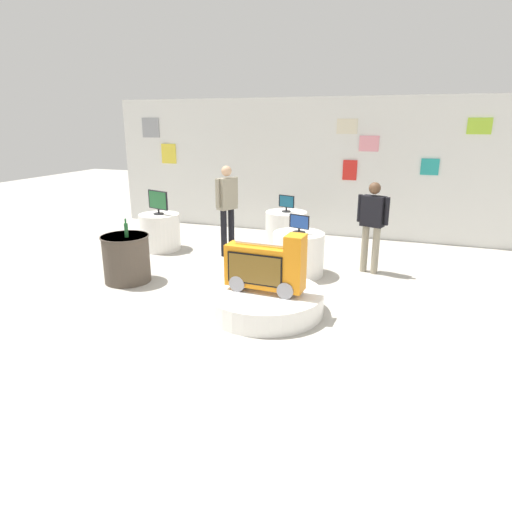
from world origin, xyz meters
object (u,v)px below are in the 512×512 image
object	(u,v)px
shopper_browsing_near_truck	(227,204)
shopper_browsing_rear	(372,221)
display_pedestal_center_rear	(160,232)
bottle_on_side_table	(126,230)
display_pedestal_left_rear	(298,254)
side_table_round	(126,258)
tv_on_left_rear	(299,224)
tv_on_right_rear	(286,203)
novelty_firetruck_tv	(266,268)
tv_on_center_rear	(158,201)
main_display_pedestal	(265,301)
display_pedestal_right_rear	(286,229)

from	to	relation	value
shopper_browsing_near_truck	shopper_browsing_rear	world-z (taller)	shopper_browsing_near_truck
display_pedestal_center_rear	bottle_on_side_table	size ratio (longest dim) A/B	2.73
display_pedestal_left_rear	shopper_browsing_rear	bearing A→B (deg)	24.66
side_table_round	shopper_browsing_near_truck	world-z (taller)	shopper_browsing_near_truck
display_pedestal_center_rear	shopper_browsing_near_truck	distance (m)	1.63
tv_on_left_rear	tv_on_right_rear	distance (m)	1.83
novelty_firetruck_tv	shopper_browsing_rear	size ratio (longest dim) A/B	0.70
tv_on_center_rear	tv_on_right_rear	world-z (taller)	tv_on_center_rear
tv_on_right_rear	shopper_browsing_near_truck	distance (m)	1.37
tv_on_left_rear	side_table_round	size ratio (longest dim) A/B	0.47
novelty_firetruck_tv	side_table_round	xyz separation A→B (m)	(-2.57, 0.40, -0.25)
tv_on_center_rear	tv_on_right_rear	xyz separation A→B (m)	(2.39, 1.12, -0.08)
display_pedestal_center_rear	side_table_round	size ratio (longest dim) A/B	1.05
main_display_pedestal	display_pedestal_center_rear	bearing A→B (deg)	143.57
novelty_firetruck_tv	display_pedestal_center_rear	xyz separation A→B (m)	(-3.08, 2.27, -0.28)
novelty_firetruck_tv	side_table_round	size ratio (longest dim) A/B	1.42
main_display_pedestal	display_pedestal_left_rear	world-z (taller)	display_pedestal_left_rear
main_display_pedestal	novelty_firetruck_tv	distance (m)	0.50
tv_on_center_rear	bottle_on_side_table	world-z (taller)	tv_on_center_rear
bottle_on_side_table	display_pedestal_center_rear	bearing A→B (deg)	107.39
novelty_firetruck_tv	tv_on_left_rear	bearing A→B (deg)	89.41
display_pedestal_left_rear	display_pedestal_right_rear	world-z (taller)	same
tv_on_left_rear	tv_on_center_rear	size ratio (longest dim) A/B	0.68
tv_on_center_rear	shopper_browsing_rear	bearing A→B (deg)	-0.44
display_pedestal_left_rear	tv_on_left_rear	distance (m)	0.53
side_table_round	shopper_browsing_near_truck	xyz separation A→B (m)	(0.97, 1.96, 0.64)
novelty_firetruck_tv	display_pedestal_left_rear	size ratio (longest dim) A/B	1.26
display_pedestal_center_rear	display_pedestal_right_rear	distance (m)	2.64
display_pedestal_center_rear	main_display_pedestal	bearing A→B (deg)	-36.43
tv_on_left_rear	display_pedestal_right_rear	bearing A→B (deg)	112.83
shopper_browsing_near_truck	shopper_browsing_rear	bearing A→B (deg)	-2.64
shopper_browsing_rear	novelty_firetruck_tv	bearing A→B (deg)	-117.65
display_pedestal_center_rear	display_pedestal_right_rear	world-z (taller)	same
novelty_firetruck_tv	bottle_on_side_table	distance (m)	2.51
display_pedestal_center_rear	side_table_round	distance (m)	1.94
tv_on_center_rear	display_pedestal_left_rear	bearing A→B (deg)	-10.28
display_pedestal_right_rear	tv_on_right_rear	distance (m)	0.56
main_display_pedestal	display_pedestal_right_rear	world-z (taller)	display_pedestal_right_rear
tv_on_right_rear	shopper_browsing_rear	size ratio (longest dim) A/B	0.23
display_pedestal_left_rear	bottle_on_side_table	xyz separation A→B (m)	(-2.49, -1.36, 0.53)
display_pedestal_right_rear	side_table_round	xyz separation A→B (m)	(-1.87, -2.98, 0.03)
display_pedestal_left_rear	display_pedestal_center_rear	xyz separation A→B (m)	(-3.10, 0.57, 0.00)
display_pedestal_left_rear	display_pedestal_center_rear	world-z (taller)	same
display_pedestal_left_rear	shopper_browsing_rear	distance (m)	1.38
tv_on_left_rear	shopper_browsing_rear	bearing A→B (deg)	24.83
shopper_browsing_rear	display_pedestal_center_rear	bearing A→B (deg)	179.50
main_display_pedestal	side_table_round	bearing A→B (deg)	171.26
main_display_pedestal	bottle_on_side_table	size ratio (longest dim) A/B	5.42
tv_on_center_rear	bottle_on_side_table	bearing A→B (deg)	-72.62
novelty_firetruck_tv	side_table_round	bearing A→B (deg)	171.16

